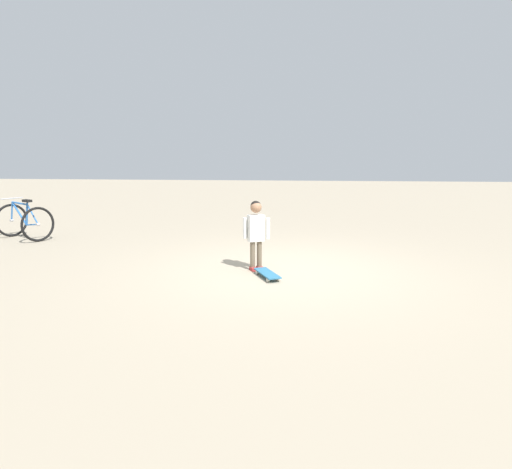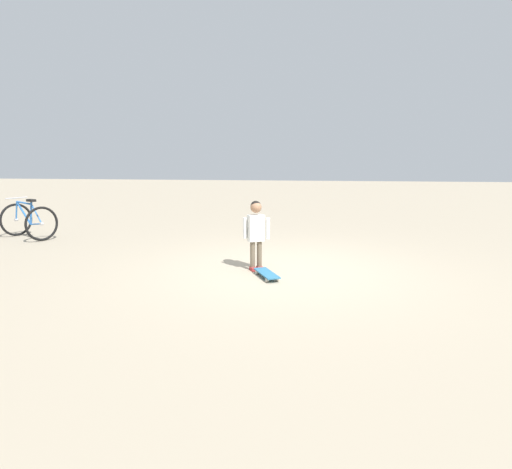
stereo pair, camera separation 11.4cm
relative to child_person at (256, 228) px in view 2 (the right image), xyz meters
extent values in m
plane|color=tan|center=(0.46, 0.02, -0.66)|extent=(50.00, 50.00, 0.00)
cylinder|color=brown|center=(0.05, 0.03, -0.42)|extent=(0.08, 0.08, 0.42)
cube|color=#B73333|center=(0.06, 0.00, -0.63)|extent=(0.14, 0.17, 0.05)
cylinder|color=brown|center=(-0.05, -0.02, -0.42)|extent=(0.08, 0.08, 0.42)
cube|color=#B73333|center=(-0.04, -0.05, -0.63)|extent=(0.14, 0.17, 0.05)
cube|color=white|center=(0.00, 0.00, -0.01)|extent=(0.28, 0.23, 0.40)
cylinder|color=white|center=(0.18, -0.02, -0.01)|extent=(0.06, 0.06, 0.32)
cylinder|color=white|center=(-0.17, -0.01, -0.01)|extent=(0.06, 0.06, 0.32)
sphere|color=#9E7051|center=(0.00, 0.00, 0.31)|extent=(0.17, 0.17, 0.17)
sphere|color=black|center=(-0.01, 0.01, 0.32)|extent=(0.16, 0.16, 0.16)
cube|color=teal|center=(0.21, -0.42, -0.59)|extent=(0.44, 0.65, 0.02)
cube|color=#B7B7BC|center=(0.30, -0.62, -0.61)|extent=(0.11, 0.08, 0.02)
cube|color=#B7B7BC|center=(0.11, -0.22, -0.61)|extent=(0.11, 0.08, 0.02)
cylinder|color=beige|center=(0.37, -0.59, -0.63)|extent=(0.05, 0.06, 0.06)
cylinder|color=beige|center=(0.24, -0.65, -0.63)|extent=(0.05, 0.06, 0.06)
cylinder|color=beige|center=(0.18, -0.19, -0.63)|extent=(0.05, 0.06, 0.06)
cylinder|color=beige|center=(0.05, -0.26, -0.63)|extent=(0.05, 0.06, 0.06)
torus|color=black|center=(-5.55, 2.25, -0.30)|extent=(0.37, 0.65, 0.71)
torus|color=black|center=(-4.65, 1.78, -0.30)|extent=(0.37, 0.65, 0.71)
cylinder|color=#B7B7BC|center=(-5.55, 2.25, -0.30)|extent=(0.08, 0.08, 0.06)
cylinder|color=#B7B7BC|center=(-4.65, 1.78, -0.30)|extent=(0.08, 0.08, 0.06)
cylinder|color=#2D6BB7|center=(-5.25, 2.09, -0.13)|extent=(0.48, 0.28, 0.48)
cylinder|color=#2D6BB7|center=(-5.20, 2.07, 0.09)|extent=(0.54, 0.31, 0.06)
cylinder|color=#2D6BB7|center=(-4.99, 1.95, -0.12)|extent=(0.14, 0.10, 0.48)
cylinder|color=#2D6BB7|center=(-4.84, 1.88, -0.33)|extent=(0.40, 0.23, 0.08)
cylinder|color=#2D6BB7|center=(-4.80, 1.85, -0.11)|extent=(0.32, 0.19, 0.40)
cylinder|color=#2D6BB7|center=(-5.51, 2.23, -0.10)|extent=(0.13, 0.09, 0.41)
cube|color=black|center=(-4.94, 1.93, 0.16)|extent=(0.24, 0.19, 0.05)
cylinder|color=#B7B7BC|center=(-5.47, 2.20, 0.18)|extent=(0.24, 0.42, 0.02)
camera|label=1|loc=(0.73, -6.56, 1.07)|focal=31.11mm
camera|label=2|loc=(0.84, -6.55, 1.07)|focal=31.11mm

